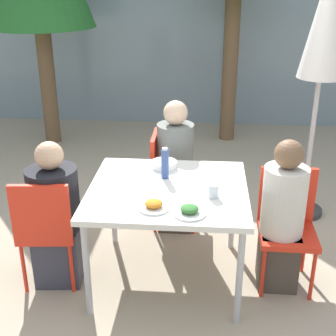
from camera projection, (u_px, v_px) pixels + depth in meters
name	position (u px, v px, depth m)	size (l,w,h in m)	color
ground_plane	(168.00, 276.00, 3.56)	(24.00, 24.00, 0.00)	tan
building_facade	(191.00, 19.00, 6.59)	(10.00, 0.20, 3.00)	gray
dining_table	(168.00, 195.00, 3.29)	(1.11, 1.03, 0.75)	silver
chair_left	(46.00, 225.00, 3.28)	(0.43, 0.43, 0.86)	red
person_left	(56.00, 219.00, 3.35)	(0.36, 0.36, 1.09)	#383842
chair_right	(287.00, 219.00, 3.36)	(0.41, 0.41, 0.86)	red
person_right	(282.00, 219.00, 3.27)	(0.30, 0.30, 1.13)	#473D33
chair_far	(167.00, 173.00, 4.11)	(0.40, 0.40, 0.86)	red
person_far	(175.00, 170.00, 4.04)	(0.31, 0.31, 1.17)	#473D33
closed_umbrella	(326.00, 27.00, 3.81)	(0.39, 0.39, 2.30)	#333333
plate_0	(154.00, 206.00, 2.97)	(0.20, 0.20, 0.06)	white
plate_1	(189.00, 211.00, 2.90)	(0.21, 0.21, 0.06)	white
bottle	(165.00, 164.00, 3.37)	(0.06, 0.06, 0.23)	#334C8E
drinking_cup	(213.00, 191.00, 3.11)	(0.07, 0.07, 0.09)	silver
salad_bowl	(164.00, 164.00, 3.58)	(0.20, 0.20, 0.05)	white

